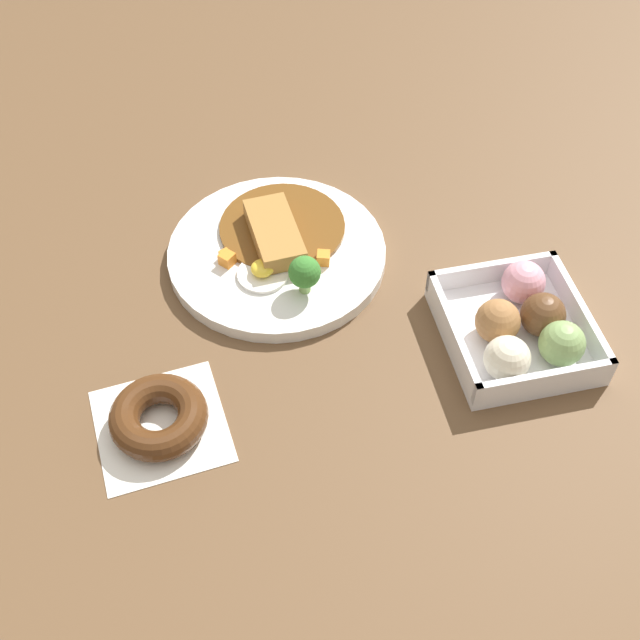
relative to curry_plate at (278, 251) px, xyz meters
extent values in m
plane|color=brown|center=(-0.02, -0.07, -0.01)|extent=(1.60, 1.60, 0.00)
cylinder|color=white|center=(0.00, 0.00, -0.01)|extent=(0.27, 0.27, 0.02)
cylinder|color=brown|center=(0.03, -0.01, 0.01)|extent=(0.16, 0.16, 0.01)
cube|color=#A87538|center=(0.01, 0.00, 0.02)|extent=(0.12, 0.06, 0.02)
cylinder|color=white|center=(-0.04, 0.03, 0.01)|extent=(0.06, 0.06, 0.00)
ellipsoid|color=yellow|center=(-0.04, 0.03, 0.02)|extent=(0.03, 0.03, 0.02)
cylinder|color=#8CB766|center=(-0.08, -0.02, 0.01)|extent=(0.01, 0.01, 0.02)
sphere|color=#387A2D|center=(-0.08, -0.02, 0.04)|extent=(0.04, 0.04, 0.04)
cube|color=orange|center=(0.00, 0.07, 0.01)|extent=(0.02, 0.02, 0.01)
cube|color=orange|center=(-0.01, 0.07, 0.01)|extent=(0.02, 0.02, 0.02)
cube|color=orange|center=(-0.04, -0.05, 0.01)|extent=(0.02, 0.02, 0.02)
cube|color=white|center=(-0.19, -0.24, -0.01)|extent=(0.17, 0.16, 0.01)
cube|color=white|center=(-0.27, -0.24, 0.01)|extent=(0.01, 0.16, 0.03)
cube|color=white|center=(-0.10, -0.24, 0.01)|extent=(0.01, 0.16, 0.03)
cube|color=white|center=(-0.19, -0.32, 0.01)|extent=(0.17, 0.01, 0.03)
cube|color=white|center=(-0.19, -0.17, 0.01)|extent=(0.17, 0.01, 0.03)
sphere|color=#84A860|center=(-0.23, -0.28, 0.02)|extent=(0.05, 0.05, 0.05)
sphere|color=brown|center=(-0.19, -0.27, 0.02)|extent=(0.05, 0.05, 0.05)
sphere|color=pink|center=(-0.14, -0.27, 0.02)|extent=(0.05, 0.05, 0.05)
sphere|color=#EFE5C6|center=(-0.24, -0.21, 0.02)|extent=(0.05, 0.05, 0.05)
sphere|color=#9E6B3D|center=(-0.19, -0.22, 0.02)|extent=(0.05, 0.05, 0.05)
cube|color=white|center=(-0.22, 0.17, -0.01)|extent=(0.15, 0.15, 0.00)
torus|color=#4C2B14|center=(-0.22, 0.17, 0.00)|extent=(0.11, 0.11, 0.03)
camera|label=1|loc=(-0.71, 0.10, 0.73)|focal=45.47mm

